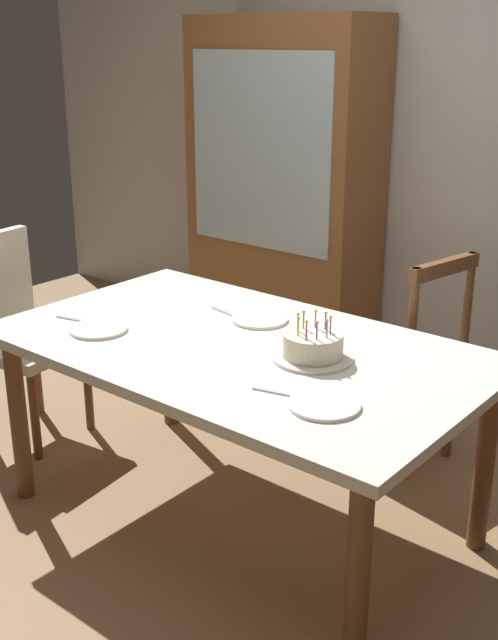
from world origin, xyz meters
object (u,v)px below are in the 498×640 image
Objects in this scene: china_cabinet at (283,192)px; plate_near_celebrant at (98,329)px; chair_upholstered at (16,325)px; chair_spindle_back at (404,362)px; birthday_cake at (313,347)px; plate_near_guest at (324,405)px; plate_far_side at (260,319)px; dining_table at (238,363)px.

plate_near_celebrant is at bearing -74.81° from china_cabinet.
chair_spindle_back is at bearing 31.14° from chair_upholstered.
birthday_cake is at bearing -85.46° from chair_spindle_back.
plate_near_guest is 0.23× the size of chair_upholstered.
chair_spindle_back is 1.49m from china_cabinet.
plate_near_guest is at bearing -74.24° from chair_spindle_back.
birthday_cake is 0.84m from plate_near_celebrant.
china_cabinet is (-0.49, 1.79, 0.21)m from plate_near_celebrant.
china_cabinet is (-1.51, 1.79, 0.21)m from plate_near_guest.
plate_near_guest is at bearing -49.85° from china_cabinet.
plate_near_celebrant is at bearing -160.22° from birthday_cake.
chair_upholstered is (-1.19, -0.31, -0.21)m from plate_far_side.
plate_near_celebrant is (-0.49, -0.24, 0.08)m from dining_table.
plate_near_celebrant is at bearing -130.37° from plate_far_side.
birthday_cake reaches higher than plate_near_guest.
chair_spindle_back is (0.32, 0.60, -0.29)m from plate_far_side.
china_cabinet is at bearing 79.48° from chair_upholstered.
china_cabinet reaches higher than dining_table.
birthday_cake is at bearing -26.31° from plate_far_side.
china_cabinet is at bearing 105.19° from plate_near_celebrant.
chair_upholstered is at bearing 168.46° from plate_near_celebrant.
birthday_cake is 1.27× the size of plate_near_celebrant.
plate_near_guest reaches higher than dining_table.
plate_far_side and plate_near_guest have the same top height.
china_cabinet is at bearing 123.91° from plate_far_side.
birthday_cake is at bearing 4.40° from chair_upholstered.
china_cabinet reaches higher than plate_near_celebrant.
birthday_cake is at bearing 8.93° from dining_table.
plate_far_side is at bearing 49.63° from plate_near_celebrant.
plate_near_celebrant is 0.23× the size of chair_upholstered.
birthday_cake reaches higher than plate_near_celebrant.
chair_spindle_back is at bearing 94.54° from birthday_cake.
dining_table is 8.11× the size of plate_near_guest.
birthday_cake is at bearing 130.42° from plate_near_guest.
plate_far_side is at bearing 110.70° from dining_table.
plate_near_guest is 1.84m from chair_upholstered.
plate_far_side is 1.00× the size of plate_near_guest.
chair_upholstered reaches higher than dining_table.
chair_spindle_back is (0.72, 1.08, -0.29)m from plate_near_celebrant.
dining_table is 1.29m from chair_upholstered.
china_cabinet is (-1.27, 1.51, 0.17)m from birthday_cake.
plate_near_celebrant is 0.12× the size of china_cabinet.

